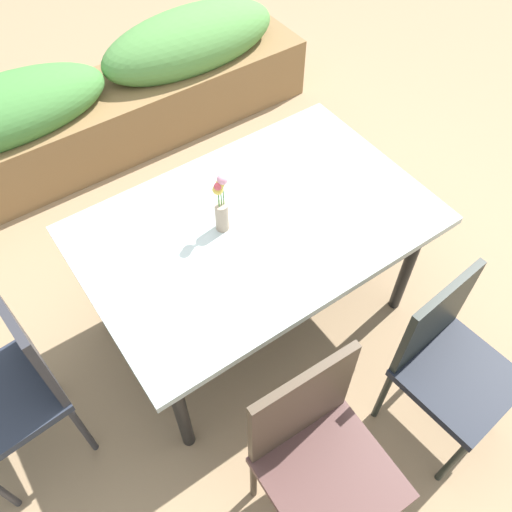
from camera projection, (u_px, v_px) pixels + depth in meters
name	position (u px, v px, depth m)	size (l,w,h in m)	color
ground_plane	(261.00, 303.00, 2.87)	(12.00, 12.00, 0.00)	#9E7F5B
dining_table	(256.00, 232.00, 2.31)	(1.48, 0.97, 0.72)	silver
chair_end_left	(13.00, 381.00, 2.02)	(0.44, 0.44, 0.95)	#292F3C
chair_near_right	(449.00, 359.00, 2.12)	(0.44, 0.44, 0.86)	black
chair_near_left	(319.00, 452.00, 1.88)	(0.45, 0.45, 0.91)	brown
flower_vase	(221.00, 206.00, 2.14)	(0.06, 0.06, 0.30)	tan
planter_box	(111.00, 99.00, 3.40)	(2.74, 0.56, 0.74)	olive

